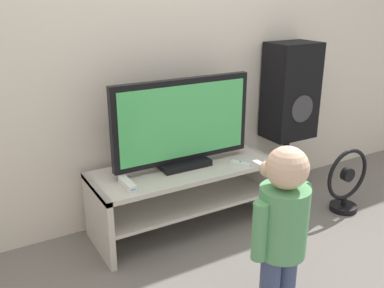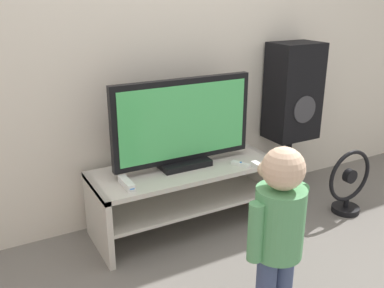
{
  "view_description": "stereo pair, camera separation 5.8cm",
  "coord_description": "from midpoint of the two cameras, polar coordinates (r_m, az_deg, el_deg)",
  "views": [
    {
      "loc": [
        -1.23,
        -1.99,
        1.5
      ],
      "look_at": [
        0.0,
        0.14,
        0.62
      ],
      "focal_mm": 40.0,
      "sensor_mm": 36.0,
      "label": 1
    },
    {
      "loc": [
        -1.18,
        -2.02,
        1.5
      ],
      "look_at": [
        0.0,
        0.14,
        0.62
      ],
      "focal_mm": 40.0,
      "sensor_mm": 36.0,
      "label": 2
    }
  ],
  "objects": [
    {
      "name": "child",
      "position": [
        2.0,
        12.21,
        -10.18
      ],
      "size": [
        0.34,
        0.5,
        0.89
      ],
      "color": "#3F4C72",
      "rests_on": "ground_plane"
    },
    {
      "name": "speaker_tower",
      "position": [
        3.31,
        13.79,
        6.29
      ],
      "size": [
        0.37,
        0.33,
        1.16
      ],
      "color": "black",
      "rests_on": "ground_plane"
    },
    {
      "name": "wall_back",
      "position": [
        2.84,
        -3.55,
        15.57
      ],
      "size": [
        10.0,
        0.06,
        2.6
      ],
      "color": "silver",
      "rests_on": "ground_plane"
    },
    {
      "name": "remote_primary",
      "position": [
        2.79,
        7.1,
        -2.68
      ],
      "size": [
        0.09,
        0.13,
        0.03
      ],
      "color": "white",
      "rests_on": "tv_stand"
    },
    {
      "name": "ground_plane",
      "position": [
        2.78,
        2.05,
        -13.04
      ],
      "size": [
        16.0,
        16.0,
        0.0
      ],
      "primitive_type": "plane",
      "color": "slate"
    },
    {
      "name": "television",
      "position": [
        2.68,
        -0.58,
        2.63
      ],
      "size": [
        0.94,
        0.2,
        0.57
      ],
      "color": "black",
      "rests_on": "tv_stand"
    },
    {
      "name": "game_console",
      "position": [
        2.51,
        -8.06,
        -5.2
      ],
      "size": [
        0.05,
        0.18,
        0.04
      ],
      "color": "white",
      "rests_on": "tv_stand"
    },
    {
      "name": "floor_fan",
      "position": [
        3.24,
        20.64,
        -5.09
      ],
      "size": [
        0.38,
        0.2,
        0.47
      ],
      "color": "black",
      "rests_on": "ground_plane"
    },
    {
      "name": "tv_stand",
      "position": [
        2.82,
        -0.34,
        -5.72
      ],
      "size": [
        1.22,
        0.47,
        0.44
      ],
      "color": "beige",
      "rests_on": "ground_plane"
    }
  ]
}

